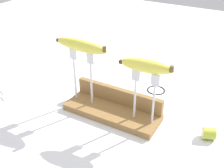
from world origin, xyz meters
name	(u,v)px	position (x,y,z in m)	size (l,w,h in m)	color
ground_plane	(112,115)	(0.00, 0.00, 0.00)	(3.00, 3.00, 0.00)	silver
wooden_board	(112,112)	(0.00, 0.00, 0.01)	(0.33, 0.12, 0.02)	olive
board_backstop	(119,96)	(0.00, 0.05, 0.05)	(0.32, 0.02, 0.06)	olive
fork_stand_left	(82,73)	(-0.11, 0.00, 0.14)	(0.09, 0.01, 0.19)	silver
fork_stand_right	(144,93)	(0.11, 0.00, 0.13)	(0.09, 0.01, 0.17)	silver
banana_raised_left	(80,46)	(-0.11, 0.00, 0.23)	(0.20, 0.04, 0.04)	#DBD147
banana_raised_right	(146,66)	(0.11, 0.00, 0.22)	(0.17, 0.06, 0.04)	#DBD147
fork_fallen_near	(2,92)	(-0.44, -0.09, 0.00)	(0.16, 0.09, 0.01)	silver
banana_chunk_near	(209,133)	(0.31, 0.04, 0.02)	(0.05, 0.05, 0.04)	#B2C138
wire_coil	(156,90)	(0.07, 0.23, 0.00)	(0.07, 0.07, 0.01)	black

